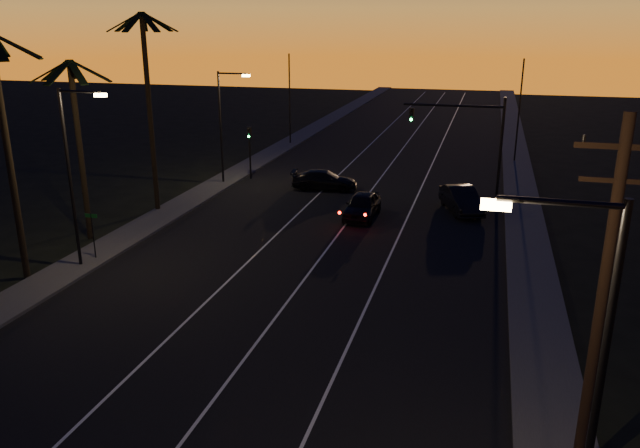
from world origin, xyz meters
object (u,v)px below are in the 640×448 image
(utility_pole, at_px, (601,302))
(signal_mast, at_px, (468,128))
(cross_car, at_px, (324,180))
(lead_car, at_px, (362,205))
(right_car, at_px, (461,199))

(utility_pole, bearing_deg, signal_mast, 98.47)
(signal_mast, height_order, cross_car, signal_mast)
(utility_pole, relative_size, signal_mast, 1.41)
(lead_car, relative_size, cross_car, 1.02)
(signal_mast, height_order, lead_car, signal_mast)
(utility_pole, distance_m, lead_car, 24.85)
(lead_car, xyz_separation_m, right_car, (6.03, 3.00, 0.03))
(lead_car, xyz_separation_m, cross_car, (-4.13, 6.18, -0.08))
(signal_mast, distance_m, right_car, 6.29)
(signal_mast, relative_size, right_car, 1.36)
(cross_car, bearing_deg, lead_car, -56.25)
(utility_pole, distance_m, right_car, 25.87)
(utility_pole, distance_m, cross_car, 32.14)
(utility_pole, xyz_separation_m, right_car, (-4.40, 25.10, -4.49))
(lead_car, distance_m, right_car, 6.74)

